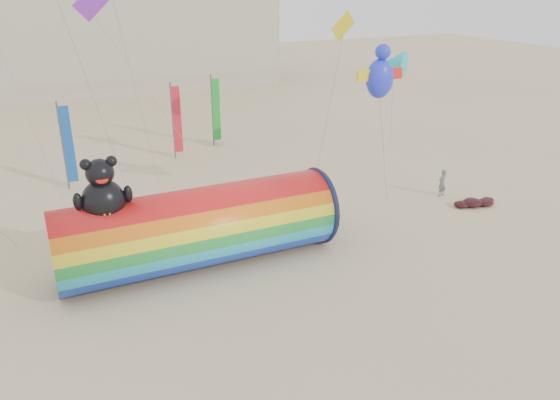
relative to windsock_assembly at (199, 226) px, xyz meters
name	(u,v)px	position (x,y,z in m)	size (l,w,h in m)	color
ground	(284,265)	(3.21, -1.68, -1.80)	(160.00, 160.00, 0.00)	#CCB58C
windsock_assembly	(199,226)	(0.00, 0.00, 0.00)	(11.76, 3.58, 5.42)	red
kite_handler	(442,183)	(14.81, 1.80, -1.01)	(0.57, 0.38, 1.58)	slate
fabric_bundle	(475,202)	(15.50, -0.11, -1.63)	(2.62, 1.35, 0.41)	#3D0B0E
festival_banners	(159,124)	(1.98, 14.75, 0.84)	(11.28, 4.97, 5.20)	#59595E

